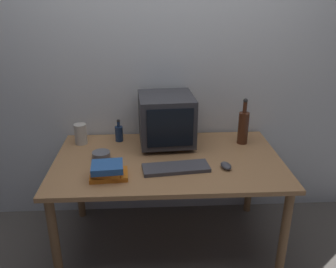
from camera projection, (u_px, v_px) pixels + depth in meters
ground_plane at (168, 243)px, 2.63m from camera, size 6.00×6.00×0.00m
back_wall at (164, 63)px, 2.63m from camera, size 4.00×0.08×2.50m
desk at (168, 169)px, 2.39m from camera, size 1.52×0.90×0.70m
crt_monitor at (167, 120)px, 2.51m from camera, size 0.41×0.41×0.37m
keyboard at (176, 168)px, 2.22m from camera, size 0.43×0.20×0.02m
computer_mouse at (226, 166)px, 2.23m from camera, size 0.08×0.11×0.04m
bottle_tall at (243, 127)px, 2.56m from camera, size 0.08×0.08×0.34m
bottle_short at (119, 133)px, 2.62m from camera, size 0.06×0.06×0.17m
book_stack at (108, 171)px, 2.11m from camera, size 0.24×0.19×0.09m
cd_spindle at (101, 155)px, 2.36m from camera, size 0.12×0.12×0.04m
metal_canister at (81, 134)px, 2.57m from camera, size 0.09×0.09×0.15m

